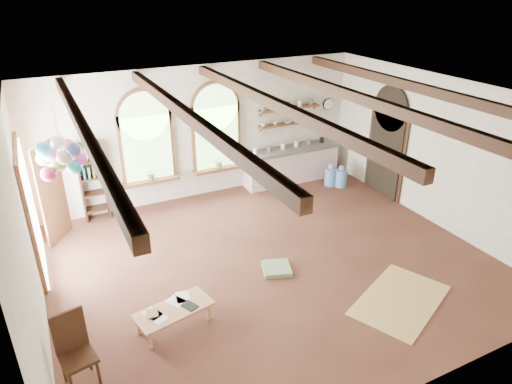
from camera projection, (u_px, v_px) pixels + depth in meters
floor at (271, 262)px, 8.80m from camera, size 8.00×8.00×0.00m
ceiling_beams at (274, 104)px, 7.48m from camera, size 6.20×6.80×0.18m
window_left at (147, 140)px, 10.32m from camera, size 1.30×0.28×2.20m
window_right at (216, 130)px, 11.01m from camera, size 1.30×0.28×2.20m
left_doorway at (31, 213)px, 8.19m from camera, size 0.10×1.90×2.50m
right_doorway at (385, 153)px, 11.14m from camera, size 0.10×1.30×2.40m
kitchen_counter at (291, 164)px, 12.12m from camera, size 2.68×0.62×0.94m
wall_shelf_lower at (289, 123)px, 11.81m from camera, size 1.70×0.24×0.04m
wall_shelf_upper at (289, 108)px, 11.64m from camera, size 1.70×0.24×0.04m
wall_clock at (328, 104)px, 12.22m from camera, size 0.32×0.04×0.32m
bookshelf at (93, 182)px, 10.03m from camera, size 0.53×0.32×1.80m
coffee_table at (174, 311)px, 7.06m from camera, size 1.28×0.78×0.34m
side_chair at (79, 365)px, 6.05m from camera, size 0.51×0.51×1.09m
floor_mat at (400, 300)px, 7.75m from camera, size 2.12×1.78×0.02m
floor_cushion at (277, 269)px, 8.52m from camera, size 0.65×0.65×0.09m
water_jug_a at (331, 176)px, 11.97m from camera, size 0.31×0.31×0.60m
water_jug_b at (341, 177)px, 11.89m from camera, size 0.30×0.30×0.58m
balloon_cluster at (62, 157)px, 7.40m from camera, size 0.78×0.85×1.15m
table_book at (147, 314)px, 6.91m from camera, size 0.19×0.26×0.02m
tablet at (190, 306)px, 7.09m from camera, size 0.26×0.29×0.01m
potted_plant_left at (151, 174)px, 10.57m from camera, size 0.27×0.23×0.30m
potted_plant_right at (219, 162)px, 11.25m from camera, size 0.27×0.23×0.30m
shelf_cup_a at (263, 125)px, 11.48m from camera, size 0.12×0.10×0.10m
shelf_cup_b at (275, 123)px, 11.62m from camera, size 0.10×0.10×0.09m
shelf_bowl_a at (287, 122)px, 11.77m from camera, size 0.22×0.22×0.05m
shelf_bowl_b at (299, 120)px, 11.91m from camera, size 0.20×0.20×0.06m
shelf_vase at (310, 116)px, 12.02m from camera, size 0.18×0.18×0.19m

